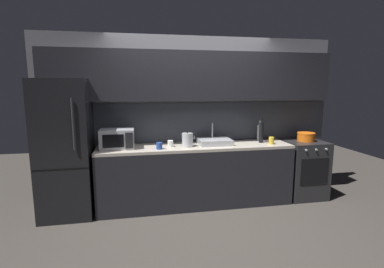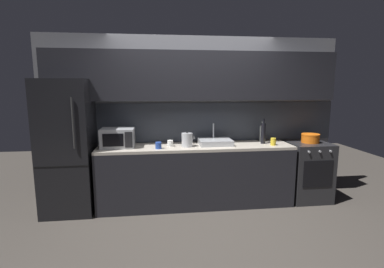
% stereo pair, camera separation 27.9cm
% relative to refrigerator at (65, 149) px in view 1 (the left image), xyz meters
% --- Properties ---
extents(ground_plane, '(10.00, 10.00, 0.00)m').
position_rel_refrigerator_xyz_m(ground_plane, '(1.79, -0.90, -0.93)').
color(ground_plane, '#3D3833').
extents(back_wall, '(4.56, 0.44, 2.50)m').
position_rel_refrigerator_xyz_m(back_wall, '(1.79, 0.30, 0.62)').
color(back_wall, slate).
rests_on(back_wall, ground).
extents(counter_run, '(2.82, 0.60, 0.90)m').
position_rel_refrigerator_xyz_m(counter_run, '(1.79, 0.00, -0.48)').
color(counter_run, black).
rests_on(counter_run, ground).
extents(refrigerator, '(0.68, 0.69, 1.85)m').
position_rel_refrigerator_xyz_m(refrigerator, '(0.00, 0.00, 0.00)').
color(refrigerator, black).
rests_on(refrigerator, ground).
extents(oven_range, '(0.60, 0.62, 0.90)m').
position_rel_refrigerator_xyz_m(oven_range, '(3.54, -0.00, -0.48)').
color(oven_range, '#232326').
rests_on(oven_range, ground).
extents(microwave, '(0.46, 0.35, 0.27)m').
position_rel_refrigerator_xyz_m(microwave, '(0.68, 0.02, 0.11)').
color(microwave, '#A8AAAF').
rests_on(microwave, counter_run).
extents(sink_basin, '(0.48, 0.38, 0.30)m').
position_rel_refrigerator_xyz_m(sink_basin, '(2.08, 0.03, 0.02)').
color(sink_basin, '#ADAFB5').
rests_on(sink_basin, counter_run).
extents(kettle, '(0.19, 0.16, 0.22)m').
position_rel_refrigerator_xyz_m(kettle, '(1.66, -0.06, 0.07)').
color(kettle, '#B7BABF').
rests_on(kettle, counter_run).
extents(wine_bottle_dark, '(0.07, 0.07, 0.38)m').
position_rel_refrigerator_xyz_m(wine_bottle_dark, '(2.81, 0.02, 0.13)').
color(wine_bottle_dark, black).
rests_on(wine_bottle_dark, counter_run).
extents(wine_bottle_clear, '(0.08, 0.08, 0.31)m').
position_rel_refrigerator_xyz_m(wine_bottle_clear, '(2.86, 0.19, 0.10)').
color(wine_bottle_clear, silver).
rests_on(wine_bottle_clear, counter_run).
extents(mug_white, '(0.08, 0.08, 0.09)m').
position_rel_refrigerator_xyz_m(mug_white, '(1.42, -0.02, 0.02)').
color(mug_white, silver).
rests_on(mug_white, counter_run).
extents(mug_yellow, '(0.08, 0.08, 0.11)m').
position_rel_refrigerator_xyz_m(mug_yellow, '(2.92, -0.12, 0.03)').
color(mug_yellow, gold).
rests_on(mug_yellow, counter_run).
extents(mug_blue, '(0.08, 0.08, 0.09)m').
position_rel_refrigerator_xyz_m(mug_blue, '(1.25, -0.15, 0.02)').
color(mug_blue, '#234299').
rests_on(mug_blue, counter_run).
extents(cooking_pot, '(0.27, 0.27, 0.13)m').
position_rel_refrigerator_xyz_m(cooking_pot, '(3.56, 0.00, 0.04)').
color(cooking_pot, orange).
rests_on(cooking_pot, oven_range).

